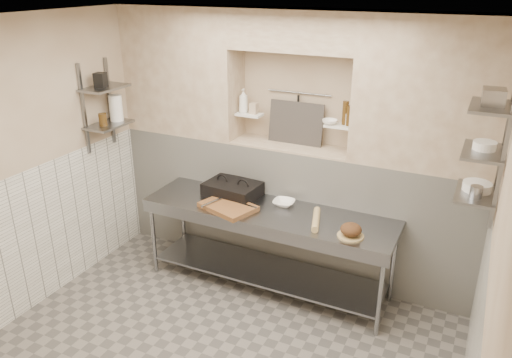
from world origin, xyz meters
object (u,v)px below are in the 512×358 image
Objects in this scene: prep_table at (267,233)px; cutting_board at (228,207)px; rolling_pin at (316,219)px; bowl_alcove at (330,122)px; jug_left at (116,108)px; mixing_bowl at (284,203)px; panini_press at (233,190)px; bottle_soap at (243,101)px; bread_loaf at (351,229)px.

prep_table is 4.88× the size of cutting_board.
rolling_pin is at bearing 6.26° from cutting_board.
jug_left is at bearing -166.61° from bowl_alcove.
mixing_bowl is at bearing 60.95° from prep_table.
bowl_alcove is at bearing 46.84° from mixing_bowl.
jug_left is at bearing 174.59° from cutting_board.
mixing_bowl is at bearing 5.48° from jug_left.
rolling_pin is 1.54× the size of jug_left.
bottle_soap is at bearing 104.26° from panini_press.
mixing_bowl is 2.10m from jug_left.
prep_table is 0.61m from panini_press.
jug_left is (-1.92, -0.18, 0.83)m from mixing_bowl.
panini_press reaches higher than mixing_bowl.
bottle_soap is (-0.65, 0.38, 0.91)m from mixing_bowl.
bowl_alcove reaches higher than cutting_board.
bowl_alcove is at bearing 51.14° from prep_table.
bread_loaf is at bearing -26.70° from bottle_soap.
jug_left reaches higher than bowl_alcove.
mixing_bowl is at bearing 152.48° from rolling_pin.
panini_press is at bearing 6.80° from jug_left.
panini_press reaches higher than rolling_pin.
bowl_alcove is at bearing 27.10° from panini_press.
rolling_pin is at bearing -29.32° from bottle_soap.
prep_table is 17.08× the size of bowl_alcove.
cutting_board is at bearing -5.41° from jug_left.
jug_left reaches higher than mixing_bowl.
bread_loaf is (0.80, -0.35, 0.04)m from mixing_bowl.
jug_left is at bearing -174.52° from mixing_bowl.
jug_left is at bearing -155.91° from bottle_soap.
bread_loaf is (0.37, -0.12, 0.04)m from rolling_pin.
prep_table is 0.61m from rolling_pin.
bottle_soap reaches higher than panini_press.
mixing_bowl reaches higher than cutting_board.
bottle_soap reaches higher than bread_loaf.
panini_press is 1.42m from bread_loaf.
bottle_soap is at bearing 178.16° from bowl_alcove.
bread_loaf is 1.84m from bottle_soap.
bread_loaf is at bearing -18.45° from rolling_pin.
bowl_alcove is at bearing 39.85° from cutting_board.
panini_press is (-0.48, 0.16, 0.33)m from prep_table.
cutting_board is 1.28m from bread_loaf.
prep_table is at bearing 19.94° from cutting_board.
bowl_alcove is (0.98, -0.03, -0.11)m from bottle_soap.
cutting_board reaches higher than prep_table.
prep_table is 0.98m from bread_loaf.
mixing_bowl is (0.10, 0.19, 0.28)m from prep_table.
prep_table is at bearing 176.07° from rolling_pin.
bowl_alcove reaches higher than mixing_bowl.
bottle_soap is (-0.55, 0.57, 1.20)m from prep_table.
panini_press is 1.03m from rolling_pin.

